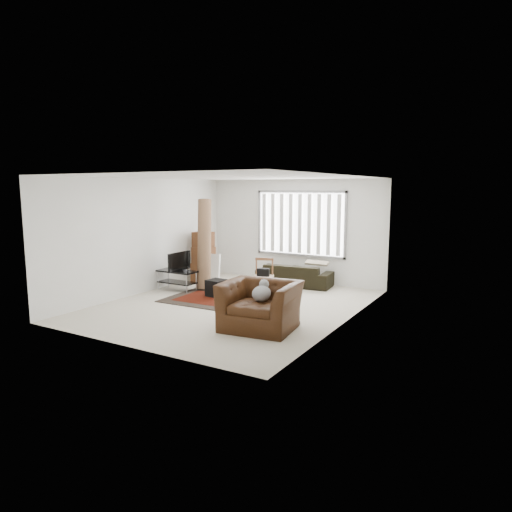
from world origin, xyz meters
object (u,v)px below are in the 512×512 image
(tv_stand, at_px, (177,276))
(armchair, at_px, (260,302))
(moving_boxes, at_px, (204,258))
(sofa, at_px, (295,271))
(side_chair, at_px, (263,275))

(tv_stand, distance_m, armchair, 3.67)
(tv_stand, xyz_separation_m, moving_boxes, (-0.10, 1.22, 0.26))
(tv_stand, bearing_deg, armchair, -26.72)
(tv_stand, distance_m, moving_boxes, 1.25)
(tv_stand, xyz_separation_m, sofa, (2.24, 1.93, 0.01))
(sofa, relative_size, armchair, 1.33)
(armchair, bearing_deg, moving_boxes, 132.46)
(moving_boxes, distance_m, sofa, 2.46)
(tv_stand, bearing_deg, moving_boxes, 94.83)
(armchair, bearing_deg, side_chair, 110.93)
(sofa, distance_m, armchair, 3.73)
(moving_boxes, relative_size, armchair, 0.93)
(side_chair, bearing_deg, moving_boxes, 143.36)
(tv_stand, xyz_separation_m, armchair, (3.27, -1.65, 0.13))
(sofa, bearing_deg, tv_stand, 35.16)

